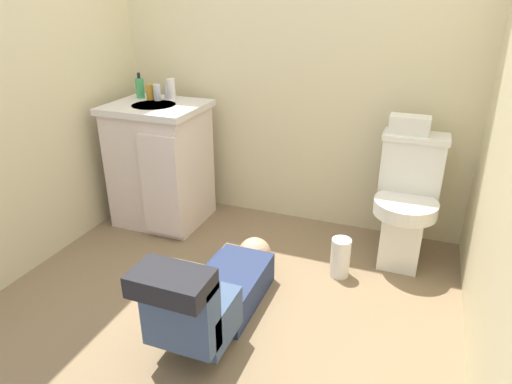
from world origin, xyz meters
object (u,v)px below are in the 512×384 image
object	(u,v)px
toilet	(406,202)
tissue_box	(410,125)
person_plumber	(215,293)
paper_towel_roll	(340,257)
bottle_white	(171,89)
bottle_amber	(150,92)
vanity_cabinet	(161,163)
bottle_clear	(157,92)
faucet	(166,92)
soap_dispenser	(140,88)

from	to	relation	value
toilet	tissue_box	size ratio (longest dim) A/B	3.41
toilet	person_plumber	xyz separation A→B (m)	(-0.78, -0.94, -0.19)
paper_towel_roll	bottle_white	bearing A→B (deg)	161.94
tissue_box	bottle_white	world-z (taller)	bottle_white
bottle_amber	paper_towel_roll	distance (m)	1.62
vanity_cabinet	person_plumber	distance (m)	1.21
person_plumber	bottle_clear	xyz separation A→B (m)	(-0.85, 0.96, 0.70)
bottle_clear	bottle_white	xyz separation A→B (m)	(0.07, 0.07, 0.01)
faucet	tissue_box	size ratio (longest dim) A/B	0.45
toilet	paper_towel_roll	xyz separation A→B (m)	(-0.30, -0.32, -0.25)
paper_towel_roll	bottle_clear	bearing A→B (deg)	165.38
faucet	soap_dispenser	bearing A→B (deg)	-173.99
tissue_box	paper_towel_roll	world-z (taller)	tissue_box
vanity_cabinet	paper_towel_roll	bearing A→B (deg)	-10.90
tissue_box	bottle_clear	distance (m)	1.59
faucet	person_plumber	distance (m)	1.47
soap_dispenser	paper_towel_roll	world-z (taller)	soap_dispenser
faucet	soap_dispenser	world-z (taller)	soap_dispenser
vanity_cabinet	faucet	world-z (taller)	faucet
vanity_cabinet	bottle_clear	xyz separation A→B (m)	(-0.04, 0.10, 0.45)
vanity_cabinet	faucet	distance (m)	0.47
faucet	toilet	bearing A→B (deg)	-2.70
bottle_clear	person_plumber	bearing A→B (deg)	-48.48
person_plumber	bottle_amber	world-z (taller)	bottle_amber
faucet	bottle_amber	bearing A→B (deg)	-154.00
person_plumber	vanity_cabinet	bearing A→B (deg)	133.10
faucet	soap_dispenser	size ratio (longest dim) A/B	0.60
bottle_clear	paper_towel_roll	distance (m)	1.57
vanity_cabinet	person_plumber	world-z (taller)	vanity_cabinet
tissue_box	soap_dispenser	size ratio (longest dim) A/B	1.33
bottle_amber	person_plumber	bearing A→B (deg)	-46.65
toilet	bottle_white	distance (m)	1.65
vanity_cabinet	faucet	size ratio (longest dim) A/B	8.20
toilet	paper_towel_roll	distance (m)	0.51
tissue_box	paper_towel_roll	distance (m)	0.84
vanity_cabinet	soap_dispenser	size ratio (longest dim) A/B	4.94
vanity_cabinet	tissue_box	xyz separation A→B (m)	(1.55, 0.16, 0.38)
faucet	bottle_clear	distance (m)	0.06
person_plumber	paper_towel_roll	distance (m)	0.78
faucet	tissue_box	world-z (taller)	faucet
toilet	tissue_box	bearing A→B (deg)	116.43
vanity_cabinet	soap_dispenser	xyz separation A→B (m)	(-0.19, 0.13, 0.47)
soap_dispenser	paper_towel_roll	distance (m)	1.71
tissue_box	bottle_amber	distance (m)	1.65
person_plumber	bottle_clear	size ratio (longest dim) A/B	10.16
bottle_white	paper_towel_roll	bearing A→B (deg)	-18.06
person_plumber	faucet	bearing A→B (deg)	128.79
vanity_cabinet	tissue_box	distance (m)	1.60
paper_towel_roll	person_plumber	bearing A→B (deg)	-127.98
toilet	bottle_clear	bearing A→B (deg)	178.99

